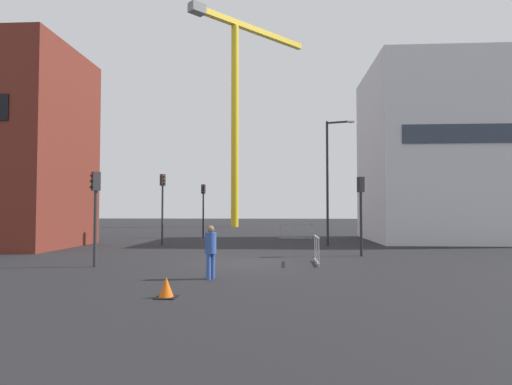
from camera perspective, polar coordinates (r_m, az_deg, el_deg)
The scene contains 12 objects.
ground at distance 17.36m, azimuth -0.96°, elevation -9.32°, with size 160.00×160.00×0.00m, color black.
office_block at distance 32.43m, azimuth 25.52°, elevation 4.67°, with size 12.23×9.32×11.83m.
construction_crane at distance 54.00m, azimuth -2.48°, elevation 13.57°, with size 13.56×13.60×25.65m.
streetlamp_tall at distance 25.49m, azimuth 9.93°, elevation 2.66°, with size 1.63×0.61×7.34m.
traffic_light_island at distance 20.09m, azimuth 13.82°, elevation -1.28°, with size 0.33×0.39×3.62m.
traffic_light_crosswalk at distance 16.97m, azimuth -20.66°, elevation -1.23°, with size 0.37×0.37×3.53m.
traffic_light_far at distance 32.58m, azimuth -7.06°, elevation -1.25°, with size 0.30×0.39×4.02m.
traffic_light_median at distance 26.46m, azimuth -12.37°, elevation -0.66°, with size 0.37×0.37×4.26m.
pedestrian_walking at distance 13.27m, azimuth -6.07°, elevation -7.38°, with size 0.34×0.34×1.63m.
safety_barrier_front at distance 30.52m, azimuth 5.36°, elevation -5.19°, with size 2.47×0.07×1.08m.
safety_barrier_rear at distance 16.96m, azimuth 8.11°, elevation -7.55°, with size 0.06×1.97×1.08m.
traffic_cone_by_barrier at distance 10.77m, azimuth -11.90°, elevation -12.41°, with size 0.49×0.49×0.50m.
Camera 1 is at (1.29, -17.18, 2.14)m, focal length 29.96 mm.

